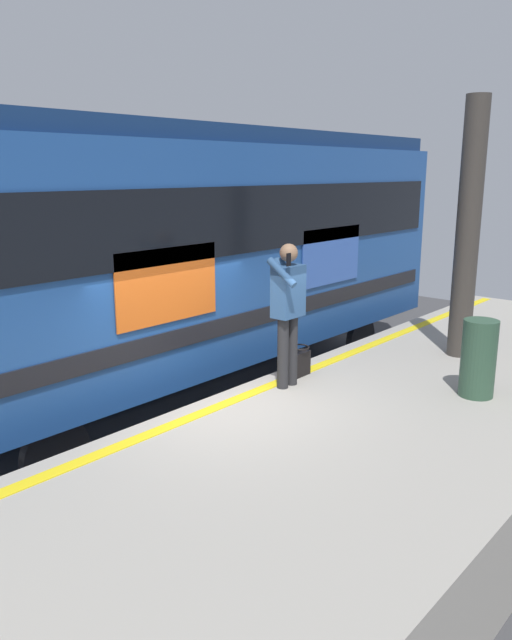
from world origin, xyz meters
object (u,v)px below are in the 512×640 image
at_px(train_carriage, 194,243).
at_px(passenger, 288,303).
at_px(station_column, 468,231).
at_px(trash_bin, 478,358).
at_px(handbag, 299,362).

xyz_separation_m(train_carriage, passenger, (0.84, 2.53, -0.47)).
distance_m(passenger, station_column, 3.00).
xyz_separation_m(passenger, trash_bin, (-1.21, 1.92, -0.59)).
bearing_deg(handbag, station_column, 152.19).
distance_m(train_carriage, station_column, 4.06).
xyz_separation_m(train_carriage, trash_bin, (-0.38, 4.45, -1.06)).
bearing_deg(train_carriage, trash_bin, 94.86).
height_order(handbag, trash_bin, trash_bin).
bearing_deg(handbag, trash_bin, 111.06).
height_order(train_carriage, passenger, train_carriage).
relative_size(station_column, trash_bin, 3.89).
distance_m(train_carriage, handbag, 2.78).
relative_size(train_carriage, passenger, 5.61).
relative_size(handbag, trash_bin, 0.42).
relative_size(train_carriage, trash_bin, 10.75).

